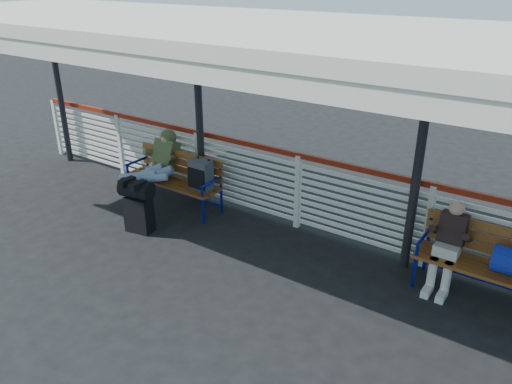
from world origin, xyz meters
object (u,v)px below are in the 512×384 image
Objects in this scene: luggage_stack at (138,204)px; traveler_man at (153,170)px; companion_person at (448,245)px; bench_left at (185,174)px; bench_right at (506,261)px.

traveler_man reaches higher than luggage_stack.
companion_person is at bearing 5.91° from traveler_man.
traveler_man is at bearing 106.43° from luggage_stack.
luggage_stack is 0.52× the size of traveler_man.
luggage_stack is 1.04m from bench_left.
companion_person is (-0.67, -0.02, 0.01)m from bench_right.
luggage_stack is 0.47× the size of bench_left.
companion_person reaches higher than bench_left.
luggage_stack is 0.81m from traveler_man.
companion_person is (4.63, 0.48, -0.12)m from traveler_man.
bench_right reaches higher than luggage_stack.
bench_right is at bearing 2.10° from companion_person.
traveler_man reaches higher than companion_person.
companion_person reaches higher than luggage_stack.
bench_left is 0.52m from traveler_man.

